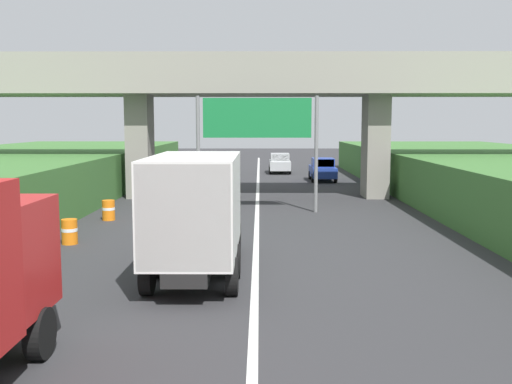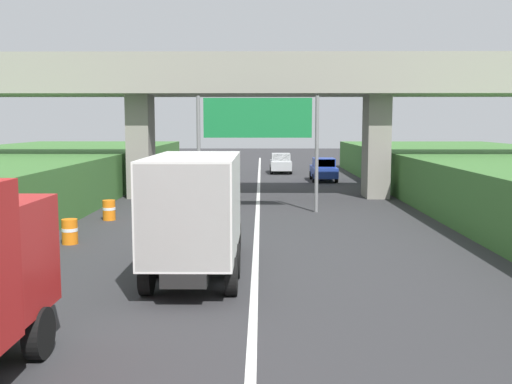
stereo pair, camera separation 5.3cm
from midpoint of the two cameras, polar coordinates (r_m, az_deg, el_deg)
name	(u,v)px [view 2 (the right image)]	position (r m, az deg, el deg)	size (l,w,h in m)	color
lane_centre_stripe	(258,214)	(28.42, 0.20, -2.10)	(0.20, 92.28, 0.01)	white
overpass_bridge	(258,91)	(34.68, 0.27, 9.68)	(40.00, 4.80, 8.12)	gray
overhead_highway_sign	(258,126)	(28.66, 0.21, 6.35)	(5.88, 0.18, 5.62)	slate
truck_white	(198,207)	(17.11, -5.50, -1.40)	(2.44, 7.30, 3.44)	black
car_silver	(281,163)	(51.62, 2.42, 2.78)	(1.86, 4.10, 1.72)	#B2B5B7
car_blue	(324,170)	(44.82, 6.53, 2.16)	(1.86, 4.10, 1.72)	#233D9E
construction_barrel_1	(11,267)	(17.45, -22.41, -6.65)	(0.57, 0.57, 0.90)	orange
construction_barrel_2	(70,231)	(22.33, -17.38, -3.62)	(0.57, 0.57, 0.90)	orange
construction_barrel_3	(109,210)	(27.32, -13.87, -1.68)	(0.57, 0.57, 0.90)	orange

